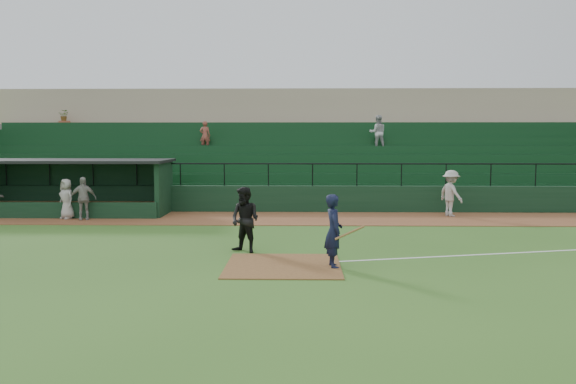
{
  "coord_description": "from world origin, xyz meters",
  "views": [
    {
      "loc": [
        0.45,
        -15.99,
        3.35
      ],
      "look_at": [
        0.0,
        5.0,
        1.4
      ],
      "focal_mm": 36.23,
      "sensor_mm": 36.0,
      "label": 1
    }
  ],
  "objects": [
    {
      "name": "ground",
      "position": [
        0.0,
        0.0,
        0.0
      ],
      "size": [
        90.0,
        90.0,
        0.0
      ],
      "primitive_type": "plane",
      "color": "#335E1E",
      "rests_on": "ground"
    },
    {
      "name": "warning_track",
      "position": [
        0.0,
        8.0,
        0.01
      ],
      "size": [
        40.0,
        4.0,
        0.03
      ],
      "primitive_type": "cube",
      "color": "brown",
      "rests_on": "ground"
    },
    {
      "name": "runner",
      "position": [
        6.87,
        8.73,
        1.01
      ],
      "size": [
        1.21,
        1.46,
        1.97
      ],
      "primitive_type": "imported",
      "rotation": [
        0.0,
        0.0,
        2.02
      ],
      "color": "#ACA6A1",
      "rests_on": "warning_track"
    },
    {
      "name": "stadium_structure",
      "position": [
        -0.0,
        16.46,
        2.3
      ],
      "size": [
        38.0,
        13.08,
        6.4
      ],
      "color": "black",
      "rests_on": "ground"
    },
    {
      "name": "batter_at_plate",
      "position": [
        1.31,
        -1.14,
        0.96
      ],
      "size": [
        1.08,
        0.77,
        1.92
      ],
      "color": "black",
      "rests_on": "ground"
    },
    {
      "name": "umpire",
      "position": [
        -1.17,
        0.83,
        0.97
      ],
      "size": [
        1.18,
        1.12,
        1.93
      ],
      "primitive_type": "imported",
      "rotation": [
        0.0,
        0.0,
        -0.55
      ],
      "color": "black",
      "rests_on": "ground"
    },
    {
      "name": "dugout",
      "position": [
        -9.75,
        9.56,
        1.33
      ],
      "size": [
        8.9,
        3.2,
        2.42
      ],
      "color": "black",
      "rests_on": "ground"
    },
    {
      "name": "home_plate_dirt",
      "position": [
        0.0,
        -1.0,
        0.01
      ],
      "size": [
        3.0,
        3.0,
        0.03
      ],
      "primitive_type": "cube",
      "color": "brown",
      "rests_on": "ground"
    },
    {
      "name": "dugout_player_a",
      "position": [
        -8.41,
        7.33,
        0.91
      ],
      "size": [
        1.11,
        0.74,
        1.75
      ],
      "primitive_type": "imported",
      "rotation": [
        0.0,
        0.0,
        0.34
      ],
      "color": "gray",
      "rests_on": "warning_track"
    },
    {
      "name": "foul_line",
      "position": [
        8.0,
        1.2,
        0.01
      ],
      "size": [
        17.49,
        4.44,
        0.01
      ],
      "primitive_type": "cube",
      "rotation": [
        0.0,
        0.0,
        0.24
      ],
      "color": "white",
      "rests_on": "ground"
    },
    {
      "name": "dugout_player_b",
      "position": [
        -9.2,
        7.61,
        0.86
      ],
      "size": [
        0.96,
        0.9,
        1.65
      ],
      "primitive_type": "imported",
      "rotation": [
        0.0,
        0.0,
        -0.62
      ],
      "color": "#ADA8A2",
      "rests_on": "warning_track"
    }
  ]
}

